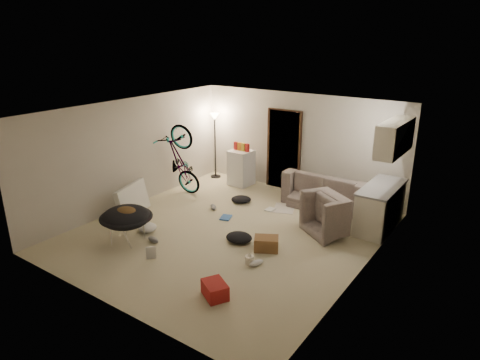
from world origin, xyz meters
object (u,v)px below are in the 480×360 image
Objects in this scene: saucer_chair at (127,222)px; drink_case_b at (215,290)px; kitchen_counter at (380,208)px; drink_case_a at (266,244)px; armchair at (338,218)px; tv_box at (133,200)px; mini_fridge at (241,168)px; bicycle at (181,175)px; juicer at (249,259)px; floor_lamp at (215,132)px; sofa at (327,194)px.

drink_case_b is (2.54, -0.49, -0.30)m from saucer_chair.
kitchen_counter is 3.34× the size of drink_case_a.
armchair is 4.48m from tv_box.
drink_case_b is (0.14, -1.74, -0.01)m from drink_case_a.
mini_fridge is 3.99m from saucer_chair.
bicycle is (-4.73, -0.88, 0.05)m from kitchen_counter.
bicycle is 1.67m from mini_fridge.
tv_box is 2.47× the size of drink_case_b.
armchair is 2.25m from juicer.
tv_box is at bearing -152.36° from kitchen_counter.
saucer_chair is (-3.80, -3.44, -0.01)m from kitchen_counter.
floor_lamp reaches higher than kitchen_counter.
mini_fridge reaches higher than drink_case_b.
tv_box reaches higher than drink_case_a.
kitchen_counter is 1.43× the size of tv_box.
saucer_chair is at bearing 178.03° from drink_case_a.
sofa is 2.12× the size of mini_fridge.
saucer_chair is at bearing -85.13° from mini_fridge.
floor_lamp is at bearing 15.19° from armchair.
floor_lamp is at bearing -4.43° from sofa.
drink_case_a is (2.47, -2.74, -0.34)m from mini_fridge.
saucer_chair is (1.03, -4.09, -0.88)m from floor_lamp.
armchair is 2.27× the size of drink_case_b.
mini_fridge is 0.93× the size of saucer_chair.
saucer_chair is (0.08, -3.99, -0.04)m from mini_fridge.
sofa is 4.45m from tv_box.
armchair is at bearing 122.06° from sofa.
saucer_chair reaches higher than drink_case_a.
floor_lamp is 4.26× the size of drink_case_b.
floor_lamp is 0.98× the size of bicycle.
bicycle is (0.10, -1.53, -0.82)m from floor_lamp.
kitchen_counter is 5.34m from tv_box.
kitchen_counter is at bearing 160.75° from sofa.
armchair is at bearing 40.72° from saucer_chair.
armchair is 3.30m from drink_case_b.
drink_case_a is at bearing -39.67° from floor_lamp.
bicycle is 3.89m from juicer.
bicycle reaches higher than drink_case_a.
mini_fridge is 2.09× the size of drink_case_a.
tv_box is 2.34× the size of drink_case_a.
bicycle is 3.59m from drink_case_a.
mini_fridge is at bearing -6.01° from floor_lamp.
saucer_chair is 4.38× the size of juicer.
saucer_chair is (-3.18, -2.74, 0.11)m from armchair.
mini_fridge is at bearing 150.31° from drink_case_b.
sofa is 1.90× the size of tv_box.
drink_case_a is (-0.79, -1.48, -0.19)m from armchair.
mini_fridge reaches higher than juicer.
bicycle is 2.72m from saucer_chair.
sofa is 1.38m from armchair.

